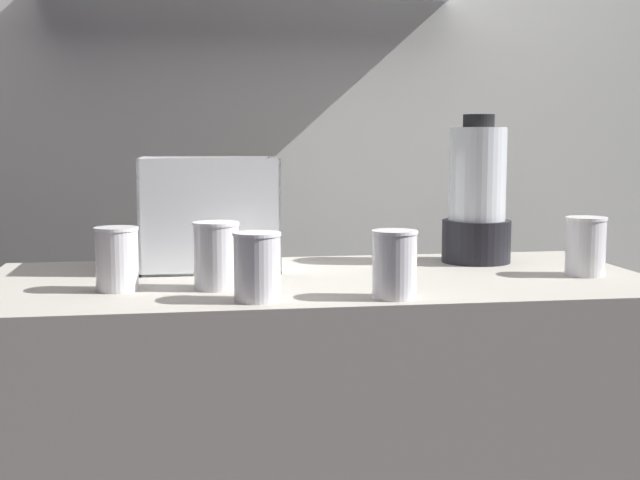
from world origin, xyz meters
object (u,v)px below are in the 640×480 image
(juice_cup_beet_far_left, at_px, (117,262))
(carrot_display_bin, at_px, (210,233))
(blender_pitcher, at_px, (477,200))
(juice_cup_pomegranate_right, at_px, (395,268))
(juice_cup_orange_left, at_px, (216,260))
(juice_cup_carrot_middle, at_px, (257,271))
(juice_cup_mango_far_right, at_px, (585,249))

(juice_cup_beet_far_left, bearing_deg, carrot_display_bin, 54.65)
(blender_pitcher, distance_m, juice_cup_beet_far_left, 0.86)
(juice_cup_beet_far_left, xyz_separation_m, juice_cup_pomegranate_right, (0.51, -0.16, -0.00))
(juice_cup_orange_left, relative_size, juice_cup_carrot_middle, 1.05)
(juice_cup_beet_far_left, relative_size, juice_cup_pomegranate_right, 0.98)
(juice_cup_carrot_middle, bearing_deg, blender_pitcher, 36.12)
(blender_pitcher, distance_m, juice_cup_orange_left, 0.68)
(carrot_display_bin, relative_size, blender_pitcher, 0.87)
(juice_cup_mango_far_right, bearing_deg, juice_cup_pomegranate_right, -157.85)
(carrot_display_bin, bearing_deg, juice_cup_pomegranate_right, -52.51)
(juice_cup_carrot_middle, xyz_separation_m, juice_cup_pomegranate_right, (0.25, -0.01, 0.00))
(carrot_display_bin, bearing_deg, juice_cup_beet_far_left, -125.35)
(juice_cup_orange_left, bearing_deg, juice_cup_mango_far_right, 2.97)
(juice_cup_carrot_middle, xyz_separation_m, juice_cup_mango_far_right, (0.72, 0.18, 0.00))
(juice_cup_mango_far_right, bearing_deg, juice_cup_orange_left, -177.03)
(juice_cup_beet_far_left, bearing_deg, juice_cup_carrot_middle, -29.63)
(carrot_display_bin, bearing_deg, juice_cup_orange_left, -89.12)
(juice_cup_pomegranate_right, bearing_deg, juice_cup_mango_far_right, 22.15)
(juice_cup_carrot_middle, bearing_deg, juice_cup_pomegranate_right, -2.88)
(carrot_display_bin, xyz_separation_m, juice_cup_mango_far_right, (0.79, -0.23, -0.02))
(carrot_display_bin, distance_m, juice_cup_mango_far_right, 0.83)
(juice_cup_beet_far_left, height_order, juice_cup_pomegranate_right, juice_cup_pomegranate_right)
(carrot_display_bin, xyz_separation_m, juice_cup_orange_left, (0.00, -0.27, -0.02))
(juice_cup_orange_left, bearing_deg, carrot_display_bin, 90.88)
(juice_cup_pomegranate_right, distance_m, juice_cup_mango_far_right, 0.50)
(carrot_display_bin, relative_size, juice_cup_carrot_middle, 2.44)
(juice_cup_beet_far_left, relative_size, juice_cup_mango_far_right, 0.98)
(juice_cup_pomegranate_right, bearing_deg, juice_cup_carrot_middle, 177.12)
(juice_cup_carrot_middle, height_order, juice_cup_mango_far_right, same)
(juice_cup_beet_far_left, bearing_deg, juice_cup_mango_far_right, 1.77)
(carrot_display_bin, height_order, blender_pitcher, blender_pitcher)
(juice_cup_orange_left, bearing_deg, juice_cup_carrot_middle, -63.45)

